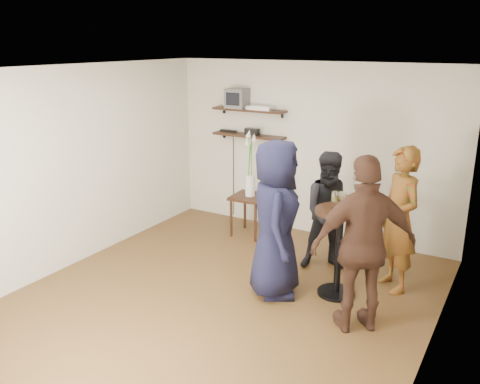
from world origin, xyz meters
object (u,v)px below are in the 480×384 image
radio (252,132)px  person_plaid (399,220)px  person_dark (331,212)px  person_brown (364,245)px  drinks_table (339,240)px  crt_monitor (238,98)px  side_table (250,202)px  dvd_deck (261,108)px  person_navy (276,219)px

radio → person_plaid: size_ratio=0.13×
person_dark → radio: bearing=122.4°
person_plaid → person_brown: (-0.09, -1.08, 0.05)m
drinks_table → person_plaid: bearing=42.9°
crt_monitor → side_table: (0.48, -0.45, -1.49)m
person_plaid → person_dark: person_plaid is taller
dvd_deck → person_brown: (2.34, -2.19, -0.98)m
drinks_table → dvd_deck: bearing=139.6°
person_plaid → radio: bearing=-156.2°
person_dark → person_brown: bearing=-85.1°
person_dark → drinks_table: bearing=-90.0°
side_table → person_plaid: size_ratio=0.36×
radio → side_table: size_ratio=0.35×
crt_monitor → dvd_deck: bearing=0.0°
dvd_deck → drinks_table: dvd_deck is taller
person_plaid → person_brown: bearing=-47.6°
person_navy → person_brown: same height
radio → person_dark: (1.70, -0.96, -0.74)m
person_dark → person_brown: 1.47m
dvd_deck → drinks_table: (1.89, -1.61, -1.22)m
drinks_table → person_brown: 0.77m
crt_monitor → person_navy: (1.65, -1.94, -1.10)m
side_table → drinks_table: 2.16m
dvd_deck → person_navy: dvd_deck is taller
drinks_table → person_brown: person_brown is taller
person_plaid → person_navy: person_navy is taller
person_dark → person_plaid: bearing=-37.5°
person_navy → person_brown: size_ratio=1.00×
crt_monitor → person_plaid: (2.84, -1.11, -1.14)m
person_plaid → person_dark: 0.90m
person_plaid → crt_monitor: bearing=-154.3°
dvd_deck → drinks_table: bearing=-40.4°
dvd_deck → radio: size_ratio=1.82×
side_table → person_navy: 1.93m
person_plaid → person_brown: size_ratio=0.95×
dvd_deck → person_plaid: dvd_deck is taller
person_navy → dvd_deck: bearing=5.4°
side_table → person_brown: person_brown is taller
radio → person_brown: person_brown is taller
person_plaid → person_navy: (-1.19, -0.83, 0.05)m
side_table → drinks_table: (1.82, -1.16, 0.15)m
crt_monitor → drinks_table: (2.30, -1.61, -1.34)m
side_table → person_dark: (1.47, -0.51, 0.25)m
crt_monitor → drinks_table: crt_monitor is taller
person_brown → radio: bearing=-79.1°
radio → person_plaid: bearing=-23.3°
dvd_deck → person_plaid: bearing=-24.6°
crt_monitor → dvd_deck: 0.43m
dvd_deck → radio: (-0.15, 0.00, -0.38)m
dvd_deck → person_dark: 2.14m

